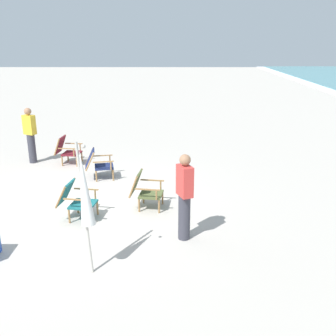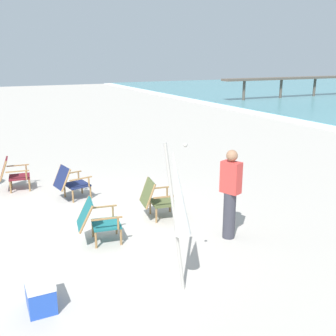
{
  "view_description": "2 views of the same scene",
  "coord_description": "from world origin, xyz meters",
  "px_view_note": "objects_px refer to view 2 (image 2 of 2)",
  "views": [
    {
      "loc": [
        8.19,
        2.08,
        3.58
      ],
      "look_at": [
        -0.24,
        2.06,
        0.73
      ],
      "focal_mm": 42.0,
      "sensor_mm": 36.0,
      "label": 1
    },
    {
      "loc": [
        7.08,
        -1.45,
        3.16
      ],
      "look_at": [
        -0.63,
        2.26,
        0.73
      ],
      "focal_mm": 42.0,
      "sensor_mm": 36.0,
      "label": 2
    }
  ],
  "objects_px": {
    "umbrella_furled_white": "(178,196)",
    "cooler_box": "(40,294)",
    "beach_chair_back_right": "(97,220)",
    "beach_chair_mid_center": "(156,198)",
    "beach_chair_far_center": "(70,182)",
    "person_near_chairs": "(230,194)",
    "beach_chair_back_left": "(12,173)"
  },
  "relations": [
    {
      "from": "beach_chair_mid_center",
      "to": "beach_chair_back_left",
      "type": "bearing_deg",
      "value": -141.77
    },
    {
      "from": "umbrella_furled_white",
      "to": "cooler_box",
      "type": "height_order",
      "value": "umbrella_furled_white"
    },
    {
      "from": "umbrella_furled_white",
      "to": "cooler_box",
      "type": "bearing_deg",
      "value": -100.26
    },
    {
      "from": "beach_chair_mid_center",
      "to": "beach_chair_back_right",
      "type": "relative_size",
      "value": 1.0
    },
    {
      "from": "beach_chair_far_center",
      "to": "beach_chair_back_left",
      "type": "relative_size",
      "value": 1.01
    },
    {
      "from": "beach_chair_back_left",
      "to": "person_near_chairs",
      "type": "relative_size",
      "value": 0.5
    },
    {
      "from": "beach_chair_back_right",
      "to": "beach_chair_far_center",
      "type": "bearing_deg",
      "value": 178.73
    },
    {
      "from": "beach_chair_far_center",
      "to": "cooler_box",
      "type": "xyz_separation_m",
      "value": [
        3.91,
        -1.24,
        -0.23
      ]
    },
    {
      "from": "beach_chair_back_right",
      "to": "beach_chair_back_left",
      "type": "xyz_separation_m",
      "value": [
        -3.64,
        -1.08,
        0.01
      ]
    },
    {
      "from": "cooler_box",
      "to": "beach_chair_far_center",
      "type": "bearing_deg",
      "value": 162.42
    },
    {
      "from": "umbrella_furled_white",
      "to": "cooler_box",
      "type": "xyz_separation_m",
      "value": [
        -0.33,
        -1.82,
        -1.18
      ]
    },
    {
      "from": "person_near_chairs",
      "to": "cooler_box",
      "type": "relative_size",
      "value": 3.33
    },
    {
      "from": "beach_chair_mid_center",
      "to": "person_near_chairs",
      "type": "bearing_deg",
      "value": 30.68
    },
    {
      "from": "beach_chair_back_left",
      "to": "umbrella_furled_white",
      "type": "height_order",
      "value": "umbrella_furled_white"
    },
    {
      "from": "beach_chair_mid_center",
      "to": "beach_chair_far_center",
      "type": "distance_m",
      "value": 2.27
    },
    {
      "from": "umbrella_furled_white",
      "to": "person_near_chairs",
      "type": "height_order",
      "value": "umbrella_furled_white"
    },
    {
      "from": "beach_chair_back_right",
      "to": "beach_chair_far_center",
      "type": "relative_size",
      "value": 0.99
    },
    {
      "from": "beach_chair_back_right",
      "to": "beach_chair_far_center",
      "type": "distance_m",
      "value": 2.37
    },
    {
      "from": "beach_chair_back_right",
      "to": "beach_chair_back_left",
      "type": "relative_size",
      "value": 1.01
    },
    {
      "from": "beach_chair_far_center",
      "to": "person_near_chairs",
      "type": "xyz_separation_m",
      "value": [
        3.22,
        2.14,
        0.41
      ]
    },
    {
      "from": "beach_chair_back_left",
      "to": "cooler_box",
      "type": "distance_m",
      "value": 5.18
    },
    {
      "from": "beach_chair_far_center",
      "to": "person_near_chairs",
      "type": "distance_m",
      "value": 3.89
    },
    {
      "from": "beach_chair_back_right",
      "to": "person_near_chairs",
      "type": "distance_m",
      "value": 2.39
    },
    {
      "from": "beach_chair_far_center",
      "to": "cooler_box",
      "type": "height_order",
      "value": "beach_chair_far_center"
    },
    {
      "from": "beach_chair_back_left",
      "to": "person_near_chairs",
      "type": "xyz_separation_m",
      "value": [
        4.49,
        3.27,
        0.41
      ]
    },
    {
      "from": "beach_chair_back_right",
      "to": "person_near_chairs",
      "type": "height_order",
      "value": "person_near_chairs"
    },
    {
      "from": "beach_chair_far_center",
      "to": "umbrella_furled_white",
      "type": "xyz_separation_m",
      "value": [
        4.24,
        0.58,
        0.95
      ]
    },
    {
      "from": "beach_chair_mid_center",
      "to": "person_near_chairs",
      "type": "distance_m",
      "value": 1.65
    },
    {
      "from": "beach_chair_back_right",
      "to": "umbrella_furled_white",
      "type": "bearing_deg",
      "value": 18.76
    },
    {
      "from": "beach_chair_mid_center",
      "to": "beach_chair_far_center",
      "type": "bearing_deg",
      "value": -144.34
    },
    {
      "from": "beach_chair_far_center",
      "to": "person_near_chairs",
      "type": "height_order",
      "value": "person_near_chairs"
    },
    {
      "from": "beach_chair_mid_center",
      "to": "beach_chair_back_left",
      "type": "height_order",
      "value": "same"
    }
  ]
}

